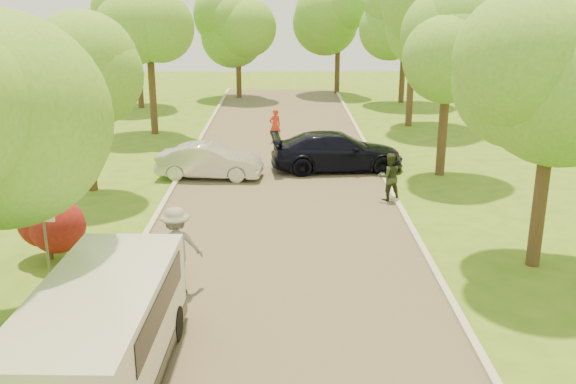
{
  "coord_description": "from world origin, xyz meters",
  "views": [
    {
      "loc": [
        0.11,
        -10.87,
        6.98
      ],
      "look_at": [
        0.23,
        7.47,
        1.3
      ],
      "focal_mm": 40.0,
      "sensor_mm": 36.0,
      "label": 1
    }
  ],
  "objects_px": {
    "person_striped": "(275,126)",
    "person_olive": "(389,177)",
    "minivan": "(101,335)",
    "longboard": "(178,285)",
    "street_sign": "(44,224)",
    "skateboarder": "(176,247)",
    "dark_sedan": "(337,151)",
    "silver_sedan": "(210,161)"
  },
  "relations": [
    {
      "from": "person_striped",
      "to": "minivan",
      "type": "bearing_deg",
      "value": 57.92
    },
    {
      "from": "silver_sedan",
      "to": "person_striped",
      "type": "relative_size",
      "value": 2.49
    },
    {
      "from": "person_olive",
      "to": "street_sign",
      "type": "bearing_deg",
      "value": 25.43
    },
    {
      "from": "street_sign",
      "to": "silver_sedan",
      "type": "height_order",
      "value": "street_sign"
    },
    {
      "from": "silver_sedan",
      "to": "dark_sedan",
      "type": "height_order",
      "value": "dark_sedan"
    },
    {
      "from": "street_sign",
      "to": "person_olive",
      "type": "xyz_separation_m",
      "value": [
        9.6,
        6.69,
        -0.71
      ]
    },
    {
      "from": "street_sign",
      "to": "minivan",
      "type": "bearing_deg",
      "value": -60.23
    },
    {
      "from": "minivan",
      "to": "person_olive",
      "type": "distance_m",
      "value": 13.24
    },
    {
      "from": "street_sign",
      "to": "longboard",
      "type": "bearing_deg",
      "value": -7.38
    },
    {
      "from": "skateboarder",
      "to": "person_striped",
      "type": "xyz_separation_m",
      "value": [
        2.19,
        16.37,
        -0.3
      ]
    },
    {
      "from": "longboard",
      "to": "person_striped",
      "type": "relative_size",
      "value": 0.64
    },
    {
      "from": "minivan",
      "to": "silver_sedan",
      "type": "height_order",
      "value": "minivan"
    },
    {
      "from": "minivan",
      "to": "silver_sedan",
      "type": "bearing_deg",
      "value": 89.89
    },
    {
      "from": "dark_sedan",
      "to": "skateboarder",
      "type": "height_order",
      "value": "skateboarder"
    },
    {
      "from": "dark_sedan",
      "to": "longboard",
      "type": "distance_m",
      "value": 12.21
    },
    {
      "from": "longboard",
      "to": "skateboarder",
      "type": "relative_size",
      "value": 0.53
    },
    {
      "from": "person_striped",
      "to": "person_olive",
      "type": "relative_size",
      "value": 0.97
    },
    {
      "from": "street_sign",
      "to": "longboard",
      "type": "height_order",
      "value": "street_sign"
    },
    {
      "from": "silver_sedan",
      "to": "longboard",
      "type": "distance_m",
      "value": 10.05
    },
    {
      "from": "skateboarder",
      "to": "person_striped",
      "type": "distance_m",
      "value": 16.51
    },
    {
      "from": "skateboarder",
      "to": "person_olive",
      "type": "xyz_separation_m",
      "value": [
        6.3,
        7.12,
        -0.28
      ]
    },
    {
      "from": "dark_sedan",
      "to": "person_olive",
      "type": "bearing_deg",
      "value": -164.86
    },
    {
      "from": "person_olive",
      "to": "dark_sedan",
      "type": "bearing_deg",
      "value": -79.3
    },
    {
      "from": "skateboarder",
      "to": "person_striped",
      "type": "height_order",
      "value": "skateboarder"
    },
    {
      "from": "dark_sedan",
      "to": "skateboarder",
      "type": "relative_size",
      "value": 2.72
    },
    {
      "from": "street_sign",
      "to": "dark_sedan",
      "type": "xyz_separation_m",
      "value": [
        8.1,
        10.78,
        -0.78
      ]
    },
    {
      "from": "longboard",
      "to": "person_olive",
      "type": "distance_m",
      "value": 9.54
    },
    {
      "from": "silver_sedan",
      "to": "skateboarder",
      "type": "xyz_separation_m",
      "value": [
        0.31,
        -10.03,
        0.45
      ]
    },
    {
      "from": "longboard",
      "to": "person_olive",
      "type": "height_order",
      "value": "person_olive"
    },
    {
      "from": "person_striped",
      "to": "person_olive",
      "type": "distance_m",
      "value": 10.12
    },
    {
      "from": "silver_sedan",
      "to": "person_striped",
      "type": "xyz_separation_m",
      "value": [
        2.5,
        6.34,
        0.15
      ]
    },
    {
      "from": "longboard",
      "to": "dark_sedan",
      "type": "bearing_deg",
      "value": -131.05
    },
    {
      "from": "street_sign",
      "to": "person_olive",
      "type": "height_order",
      "value": "street_sign"
    },
    {
      "from": "street_sign",
      "to": "skateboarder",
      "type": "relative_size",
      "value": 1.09
    },
    {
      "from": "street_sign",
      "to": "silver_sedan",
      "type": "distance_m",
      "value": 10.09
    },
    {
      "from": "street_sign",
      "to": "minivan",
      "type": "distance_m",
      "value": 5.26
    },
    {
      "from": "silver_sedan",
      "to": "person_striped",
      "type": "distance_m",
      "value": 6.82
    },
    {
      "from": "longboard",
      "to": "person_striped",
      "type": "bearing_deg",
      "value": -115.49
    },
    {
      "from": "dark_sedan",
      "to": "person_olive",
      "type": "xyz_separation_m",
      "value": [
        1.5,
        -4.09,
        0.06
      ]
    },
    {
      "from": "longboard",
      "to": "person_striped",
      "type": "height_order",
      "value": "person_striped"
    },
    {
      "from": "street_sign",
      "to": "person_olive",
      "type": "distance_m",
      "value": 11.72
    },
    {
      "from": "minivan",
      "to": "longboard",
      "type": "height_order",
      "value": "minivan"
    }
  ]
}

